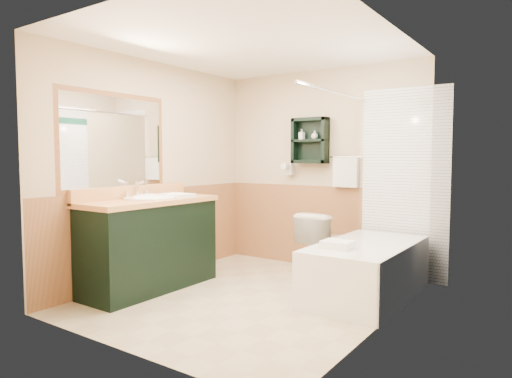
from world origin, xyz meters
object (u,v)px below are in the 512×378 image
Objects in this scene: wall_shelf at (310,141)px; bathtub at (366,270)px; vanity at (150,244)px; soap_bottle_b at (315,136)px; vanity_book at (152,186)px; toilet at (327,244)px; hair_dryer at (289,169)px; soap_bottle_a at (302,137)px.

bathtub is at bearing -36.28° from wall_shelf.
soap_bottle_b is at bearing 61.24° from vanity.
wall_shelf is at bearing 143.72° from bathtub.
wall_shelf is 2.40× the size of vanity_book.
hair_dryer is at bearing -15.33° from toilet.
hair_dryer is 1.05× the size of vanity_book.
vanity_book reaches higher than toilet.
bathtub is 1.81m from soap_bottle_b.
wall_shelf reaches higher than soap_bottle_a.
vanity_book is at bearing 131.40° from vanity.
soap_bottle_b reaches higher than vanity_book.
bathtub is 14.44× the size of soap_bottle_b.
wall_shelf is 0.12m from soap_bottle_a.
soap_bottle_a is at bearing -8.93° from hair_dryer.
soap_bottle_b is at bearing 0.00° from soap_bottle_a.
vanity_book is at bearing -121.31° from soap_bottle_a.
wall_shelf reaches higher than vanity_book.
soap_bottle_a is (-0.11, -0.01, 0.04)m from wall_shelf.
wall_shelf is 4.28× the size of soap_bottle_a.
hair_dryer is 0.55m from soap_bottle_b.
vanity reaches higher than bathtub.
vanity_book is (-1.42, -1.31, 0.68)m from toilet.
vanity_book reaches higher than vanity.
vanity_book is (-0.17, 0.19, 0.58)m from vanity.
hair_dryer is 0.44m from soap_bottle_a.
hair_dryer reaches higher than bathtub.
toilet is 1.30m from soap_bottle_b.
toilet is at bearing 41.41° from vanity_book.
bathtub is 2.04× the size of toilet.
soap_bottle_b reaches higher than toilet.
wall_shelf reaches higher than toilet.
toilet is (-0.66, 0.49, 0.10)m from bathtub.
vanity is 1.99× the size of toilet.
vanity is at bearing -117.01° from wall_shelf.
toilet is (0.36, -0.26, -1.19)m from wall_shelf.
vanity is at bearing -118.76° from soap_bottle_b.
soap_bottle_b reaches higher than bathtub.
toilet is at bearing -35.47° from wall_shelf.
hair_dryer is 1.77m from vanity_book.
bathtub is 6.56× the size of vanity_book.
wall_shelf reaches higher than soap_bottle_b.
vanity is 11.40× the size of soap_bottle_a.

